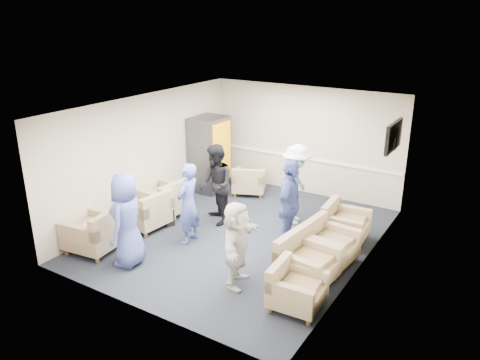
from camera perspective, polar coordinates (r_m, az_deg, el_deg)
The scene contains 25 objects.
floor at distance 9.77m, azimuth 0.11°, elevation -6.75°, with size 6.00×6.00×0.00m, color black.
ceiling at distance 8.89m, azimuth 0.12°, elevation 9.01°, with size 6.00×6.00×0.00m, color white.
back_wall at distance 11.79m, azimuth 7.83°, elevation 4.80°, with size 5.00×0.02×2.70m, color #C0B59F.
front_wall at distance 7.06m, azimuth -12.87°, elevation -6.03°, with size 5.00×0.02×2.70m, color #C0B59F.
left_wall at distance 10.71m, azimuth -11.36°, elevation 3.05°, with size 0.02×6.00×2.70m, color #C0B59F.
right_wall at distance 8.29m, azimuth 14.99°, elevation -2.24°, with size 0.02×6.00×2.70m, color #C0B59F.
chair_rail at distance 11.90m, azimuth 7.69°, elevation 2.69°, with size 4.98×0.04×0.06m, color white.
tv at distance 9.76m, azimuth 18.22°, elevation 5.06°, with size 0.10×1.00×0.58m.
armchair_left_near at distance 9.42m, azimuth -17.11°, elevation -6.26°, with size 1.02×1.02×0.73m.
armchair_left_mid at distance 10.15m, azimuth -11.15°, elevation -3.88°, with size 0.96×0.96×0.71m.
armchair_left_far at distance 10.66m, azimuth -9.08°, elevation -2.51°, with size 0.98×0.98×0.73m.
armchair_right_near at distance 7.50m, azimuth 6.61°, elevation -13.13°, with size 0.81×0.81×0.62m.
armchair_right_midnear at distance 8.12m, azimuth 7.83°, elevation -10.06°, with size 0.95×0.95×0.70m.
armchair_right_midfar at distance 8.80m, azimuth 10.58°, elevation -7.78°, with size 0.93×0.93×0.68m.
armchair_right_far at distance 9.68m, azimuth 12.45°, elevation -5.33°, with size 0.88×0.88×0.66m.
armchair_corner at distance 11.80m, azimuth 1.11°, elevation -0.28°, with size 1.03×1.03×0.63m.
vending_machine at distance 11.95m, azimuth -3.74°, elevation 3.18°, with size 0.78×0.91×1.91m.
backpack at distance 10.25m, azimuth -8.80°, elevation -4.21°, with size 0.32×0.28×0.46m.
pillow at distance 9.35m, azimuth -17.31°, elevation -5.28°, with size 0.40×0.30×0.12m, color silver.
person_front_left at distance 8.61m, azimuth -13.62°, elevation -4.75°, with size 0.85×0.55×1.74m, color #4253A0.
person_mid_left at distance 9.24m, azimuth -6.36°, elevation -2.87°, with size 0.60×0.39×1.65m, color #4253A0.
person_back_left at distance 10.02m, azimuth -2.97°, elevation -0.59°, with size 0.85×0.67×1.76m, color black.
person_back_right at distance 10.10m, azimuth 6.85°, elevation -0.55°, with size 1.13×0.65×1.76m, color white.
person_mid_right at distance 8.92m, azimuth 6.04°, elevation -3.12°, with size 1.06×0.44×1.81m, color #4253A0.
person_front_right at distance 7.80m, azimuth -0.41°, elevation -7.85°, with size 1.39×0.44×1.49m, color silver.
Camera 1 is at (4.59, -7.43, 4.37)m, focal length 35.00 mm.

